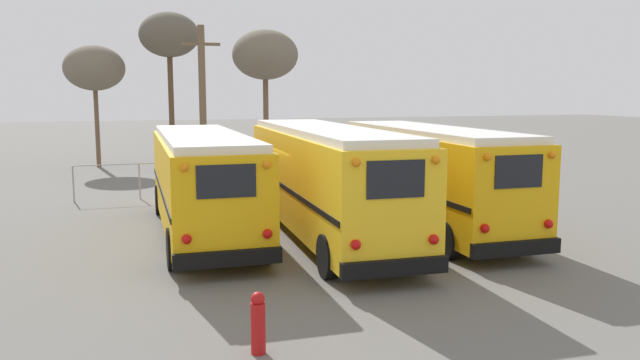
{
  "coord_description": "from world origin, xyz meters",
  "views": [
    {
      "loc": [
        -5.75,
        -17.77,
        4.19
      ],
      "look_at": [
        0.0,
        -0.32,
        1.61
      ],
      "focal_mm": 35.0,
      "sensor_mm": 36.0,
      "label": 1
    }
  ],
  "objects_px": {
    "utility_pole": "(203,101)",
    "fire_hydrant": "(258,323)",
    "bare_tree_2": "(265,56)",
    "bare_tree_1": "(169,36)",
    "school_bus_1": "(325,177)",
    "bare_tree_0": "(94,69)",
    "school_bus_2": "(429,174)",
    "school_bus_0": "(203,179)"
  },
  "relations": [
    {
      "from": "bare_tree_0",
      "to": "fire_hydrant",
      "type": "distance_m",
      "value": 28.42
    },
    {
      "from": "bare_tree_1",
      "to": "fire_hydrant",
      "type": "xyz_separation_m",
      "value": [
        -1.1,
        -27.45,
        -6.82
      ]
    },
    {
      "from": "bare_tree_2",
      "to": "fire_hydrant",
      "type": "distance_m",
      "value": 27.81
    },
    {
      "from": "school_bus_2",
      "to": "fire_hydrant",
      "type": "bearing_deg",
      "value": -133.13
    },
    {
      "from": "fire_hydrant",
      "to": "bare_tree_1",
      "type": "bearing_deg",
      "value": 87.71
    },
    {
      "from": "bare_tree_1",
      "to": "fire_hydrant",
      "type": "distance_m",
      "value": 28.31
    },
    {
      "from": "bare_tree_1",
      "to": "utility_pole",
      "type": "bearing_deg",
      "value": -82.04
    },
    {
      "from": "bare_tree_0",
      "to": "bare_tree_1",
      "type": "height_order",
      "value": "bare_tree_1"
    },
    {
      "from": "school_bus_1",
      "to": "school_bus_2",
      "type": "height_order",
      "value": "school_bus_1"
    },
    {
      "from": "school_bus_2",
      "to": "fire_hydrant",
      "type": "relative_size",
      "value": 9.22
    },
    {
      "from": "utility_pole",
      "to": "fire_hydrant",
      "type": "bearing_deg",
      "value": -95.5
    },
    {
      "from": "school_bus_2",
      "to": "bare_tree_0",
      "type": "bearing_deg",
      "value": 116.28
    },
    {
      "from": "school_bus_0",
      "to": "utility_pole",
      "type": "relative_size",
      "value": 1.36
    },
    {
      "from": "school_bus_1",
      "to": "fire_hydrant",
      "type": "distance_m",
      "value": 8.51
    },
    {
      "from": "school_bus_0",
      "to": "school_bus_1",
      "type": "relative_size",
      "value": 0.91
    },
    {
      "from": "utility_pole",
      "to": "fire_hydrant",
      "type": "distance_m",
      "value": 21.27
    },
    {
      "from": "school_bus_2",
      "to": "bare_tree_1",
      "type": "relative_size",
      "value": 1.1
    },
    {
      "from": "bare_tree_0",
      "to": "bare_tree_1",
      "type": "distance_m",
      "value": 4.5
    },
    {
      "from": "school_bus_0",
      "to": "fire_hydrant",
      "type": "xyz_separation_m",
      "value": [
        -0.34,
        -8.9,
        -1.13
      ]
    },
    {
      "from": "school_bus_2",
      "to": "utility_pole",
      "type": "bearing_deg",
      "value": 110.58
    },
    {
      "from": "school_bus_0",
      "to": "bare_tree_2",
      "type": "distance_m",
      "value": 19.13
    },
    {
      "from": "school_bus_1",
      "to": "fire_hydrant",
      "type": "height_order",
      "value": "school_bus_1"
    },
    {
      "from": "school_bus_2",
      "to": "bare_tree_2",
      "type": "height_order",
      "value": "bare_tree_2"
    },
    {
      "from": "bare_tree_0",
      "to": "fire_hydrant",
      "type": "bearing_deg",
      "value": -83.88
    },
    {
      "from": "utility_pole",
      "to": "bare_tree_1",
      "type": "bearing_deg",
      "value": 97.96
    },
    {
      "from": "school_bus_0",
      "to": "school_bus_1",
      "type": "height_order",
      "value": "school_bus_1"
    },
    {
      "from": "school_bus_2",
      "to": "utility_pole",
      "type": "height_order",
      "value": "utility_pole"
    },
    {
      "from": "school_bus_2",
      "to": "bare_tree_2",
      "type": "relative_size",
      "value": 1.22
    },
    {
      "from": "fire_hydrant",
      "to": "bare_tree_0",
      "type": "bearing_deg",
      "value": 96.12
    },
    {
      "from": "bare_tree_1",
      "to": "fire_hydrant",
      "type": "relative_size",
      "value": 8.4
    },
    {
      "from": "school_bus_2",
      "to": "bare_tree_2",
      "type": "bearing_deg",
      "value": 91.89
    },
    {
      "from": "school_bus_1",
      "to": "fire_hydrant",
      "type": "relative_size",
      "value": 10.64
    },
    {
      "from": "school_bus_0",
      "to": "school_bus_2",
      "type": "height_order",
      "value": "school_bus_2"
    },
    {
      "from": "utility_pole",
      "to": "bare_tree_1",
      "type": "height_order",
      "value": "bare_tree_1"
    },
    {
      "from": "school_bus_1",
      "to": "bare_tree_0",
      "type": "bearing_deg",
      "value": 108.24
    },
    {
      "from": "utility_pole",
      "to": "bare_tree_1",
      "type": "distance_m",
      "value": 7.49
    },
    {
      "from": "school_bus_1",
      "to": "bare_tree_0",
      "type": "distance_m",
      "value": 21.66
    },
    {
      "from": "utility_pole",
      "to": "fire_hydrant",
      "type": "xyz_separation_m",
      "value": [
        -2.01,
        -20.92,
        -3.27
      ]
    },
    {
      "from": "bare_tree_2",
      "to": "fire_hydrant",
      "type": "xyz_separation_m",
      "value": [
        -6.42,
        -26.43,
        -5.79
      ]
    },
    {
      "from": "school_bus_0",
      "to": "bare_tree_1",
      "type": "height_order",
      "value": "bare_tree_1"
    },
    {
      "from": "bare_tree_0",
      "to": "fire_hydrant",
      "type": "xyz_separation_m",
      "value": [
        2.98,
        -27.82,
        -4.98
      ]
    },
    {
      "from": "school_bus_1",
      "to": "bare_tree_0",
      "type": "height_order",
      "value": "bare_tree_0"
    }
  ]
}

